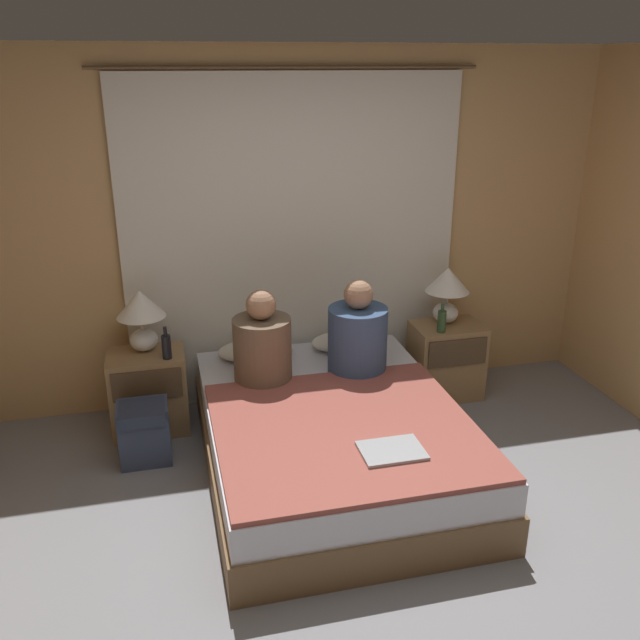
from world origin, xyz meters
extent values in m
plane|color=gray|center=(0.00, 0.00, 0.00)|extent=(16.00, 16.00, 0.00)
cube|color=tan|center=(0.00, 2.10, 1.25)|extent=(4.70, 0.06, 2.50)
cube|color=silver|center=(0.00, 2.04, 1.16)|extent=(2.39, 0.03, 2.33)
cylinder|color=brown|center=(0.00, 2.04, 2.35)|extent=(2.59, 0.02, 0.02)
cube|color=brown|center=(0.00, 0.96, 0.12)|extent=(1.52, 2.06, 0.24)
cube|color=silver|center=(0.00, 0.96, 0.33)|extent=(1.48, 2.02, 0.19)
cube|color=#937047|center=(-1.09, 1.73, 0.28)|extent=(0.51, 0.36, 0.57)
cube|color=#4C3823|center=(-1.09, 1.54, 0.42)|extent=(0.45, 0.02, 0.20)
cube|color=#937047|center=(1.09, 1.73, 0.28)|extent=(0.51, 0.36, 0.57)
cube|color=#4C3823|center=(1.09, 1.54, 0.42)|extent=(0.45, 0.02, 0.20)
ellipsoid|color=silver|center=(-1.09, 1.79, 0.64)|extent=(0.19, 0.19, 0.15)
cylinder|color=#B2A893|center=(-1.09, 1.79, 0.76)|extent=(0.02, 0.02, 0.09)
cone|color=white|center=(-1.09, 1.79, 0.90)|extent=(0.32, 0.32, 0.18)
ellipsoid|color=silver|center=(1.09, 1.79, 0.64)|extent=(0.19, 0.19, 0.15)
cylinder|color=#B2A893|center=(1.09, 1.79, 0.76)|extent=(0.02, 0.02, 0.09)
cone|color=white|center=(1.09, 1.79, 0.90)|extent=(0.32, 0.32, 0.18)
ellipsoid|color=silver|center=(-0.33, 1.79, 0.49)|extent=(0.54, 0.32, 0.12)
ellipsoid|color=silver|center=(0.33, 1.79, 0.49)|extent=(0.54, 0.32, 0.12)
cube|color=#994C42|center=(0.00, 0.67, 0.44)|extent=(1.46, 1.42, 0.03)
cylinder|color=brown|center=(-0.35, 1.42, 0.65)|extent=(0.38, 0.38, 0.43)
sphere|color=#A87A5B|center=(-0.35, 1.42, 0.96)|extent=(0.19, 0.19, 0.19)
cylinder|color=#38517A|center=(0.29, 1.42, 0.65)|extent=(0.39, 0.39, 0.45)
sphere|color=#A87A5B|center=(0.29, 1.42, 0.97)|extent=(0.19, 0.19, 0.19)
cylinder|color=black|center=(-0.94, 1.62, 0.65)|extent=(0.06, 0.06, 0.16)
cylinder|color=black|center=(-0.94, 1.62, 0.76)|extent=(0.02, 0.02, 0.06)
cylinder|color=#2D4C28|center=(0.98, 1.62, 0.65)|extent=(0.06, 0.06, 0.16)
cylinder|color=#2D4C28|center=(0.98, 1.62, 0.75)|extent=(0.02, 0.02, 0.06)
cube|color=#9EA0A5|center=(0.17, 0.35, 0.47)|extent=(0.33, 0.25, 0.02)
cube|color=#333D56|center=(-1.12, 1.33, 0.20)|extent=(0.31, 0.25, 0.39)
cube|color=#283045|center=(-1.12, 1.31, 0.35)|extent=(0.28, 0.26, 0.08)
camera|label=1|loc=(-0.93, -2.55, 2.39)|focal=38.00mm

